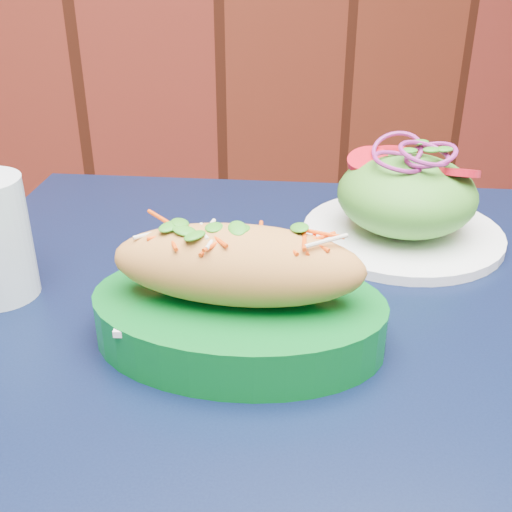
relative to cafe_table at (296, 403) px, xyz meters
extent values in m
cube|color=black|center=(0.00, 0.00, 0.07)|extent=(1.03, 1.03, 0.03)
cylinder|color=black|center=(-0.19, 0.43, -0.30)|extent=(0.04, 0.04, 0.72)
cylinder|color=black|center=(0.43, 0.19, -0.30)|extent=(0.04, 0.04, 0.72)
cube|color=white|center=(-0.06, 0.00, 0.13)|extent=(0.23, 0.17, 0.01)
ellipsoid|color=#DE9046|center=(-0.06, 0.00, 0.17)|extent=(0.24, 0.17, 0.07)
cylinder|color=white|center=(0.19, 0.16, 0.09)|extent=(0.24, 0.24, 0.01)
ellipsoid|color=#4C992D|center=(0.19, 0.16, 0.15)|extent=(0.17, 0.17, 0.09)
cylinder|color=red|center=(0.23, 0.13, 0.19)|extent=(0.05, 0.05, 0.01)
cylinder|color=red|center=(0.15, 0.19, 0.19)|extent=(0.05, 0.05, 0.01)
cylinder|color=red|center=(0.19, 0.21, 0.19)|extent=(0.05, 0.05, 0.01)
torus|color=#8D1E73|center=(0.19, 0.16, 0.20)|extent=(0.06, 0.06, 0.01)
torus|color=#8D1E73|center=(0.19, 0.16, 0.20)|extent=(0.06, 0.06, 0.01)
torus|color=#8D1E73|center=(0.19, 0.16, 0.20)|extent=(0.06, 0.06, 0.01)
torus|color=#8D1E73|center=(0.19, 0.16, 0.21)|extent=(0.06, 0.06, 0.01)
camera|label=1|loc=(-0.17, -0.48, 0.43)|focal=45.00mm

